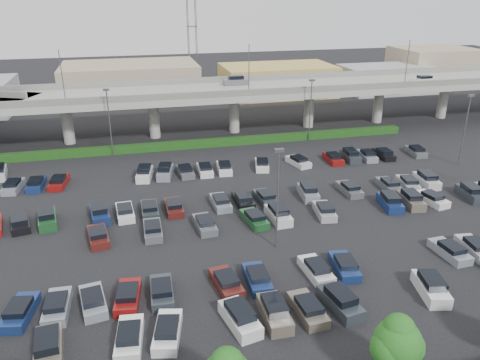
% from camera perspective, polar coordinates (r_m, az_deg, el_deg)
% --- Properties ---
extents(ground, '(280.00, 280.00, 0.00)m').
position_cam_1_polar(ground, '(53.96, 1.81, -3.93)').
color(ground, black).
extents(overpass, '(150.00, 13.00, 15.80)m').
position_cam_1_polar(overpass, '(81.38, -4.34, 10.33)').
color(overpass, gray).
rests_on(overpass, ground).
extents(hedge, '(66.00, 1.60, 1.10)m').
position_cam_1_polar(hedge, '(76.41, -3.17, 4.57)').
color(hedge, '#113B11').
rests_on(hedge, ground).
extents(tree_row, '(65.07, 3.66, 5.94)m').
position_cam_1_polar(tree_row, '(31.76, 16.72, -18.77)').
color(tree_row, '#332316').
rests_on(tree_row, ground).
extents(parked_cars, '(62.98, 41.65, 1.67)m').
position_cam_1_polar(parked_cars, '(50.39, 2.18, -5.17)').
color(parked_cars, silver).
rests_on(parked_cars, ground).
extents(light_poles, '(66.90, 48.38, 10.30)m').
position_cam_1_polar(light_poles, '(52.45, -3.04, 2.67)').
color(light_poles, '#4F4E54').
rests_on(light_poles, ground).
extents(distant_buildings, '(138.00, 24.00, 9.00)m').
position_cam_1_polar(distant_buildings, '(113.13, -0.46, 12.15)').
color(distant_buildings, gray).
rests_on(distant_buildings, ground).
extents(comm_tower, '(2.40, 2.40, 30.00)m').
position_cam_1_polar(comm_tower, '(122.04, -5.90, 18.41)').
color(comm_tower, '#4F4E54').
rests_on(comm_tower, ground).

